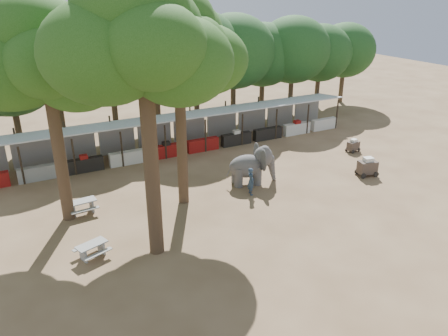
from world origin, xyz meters
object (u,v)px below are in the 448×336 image
yard_tree_center (138,40)px  handler (251,181)px  yard_tree_back (174,43)px  cart_back (353,145)px  picnic_table_near (92,248)px  yard_tree_left (41,56)px  cart_front (367,167)px  picnic_table_far (82,205)px  elephant (252,165)px

yard_tree_center → handler: (6.91, 2.88, -8.40)m
yard_tree_center → yard_tree_back: yard_tree_center is taller
cart_back → picnic_table_near: bearing=-176.5°
yard_tree_left → cart_front: 19.62m
yard_tree_left → yard_tree_center: bearing=-59.0°
yard_tree_back → cart_back: yard_tree_back is taller
cart_front → handler: bearing=-175.9°
yard_tree_left → handler: (9.91, -2.12, -7.39)m
yard_tree_back → handler: (3.91, -1.12, -7.73)m
cart_front → picnic_table_near: bearing=-164.4°
picnic_table_far → yard_tree_center: bearing=-72.1°
handler → cart_front: handler is taller
yard_tree_center → elephant: size_ratio=3.86×
yard_tree_left → yard_tree_center: size_ratio=0.92×
yard_tree_left → picnic_table_far: size_ratio=7.10×
yard_tree_center → elephant: yard_tree_center is taller
handler → picnic_table_far: 9.28m
yard_tree_back → cart_back: (14.12, 1.49, -8.08)m
cart_back → yard_tree_left: bearing=171.2°
yard_tree_left → picnic_table_near: size_ratio=6.72×
picnic_table_near → handler: bearing=-5.7°
elephant → cart_front: 7.43m
elephant → picnic_table_far: (-9.92, 0.81, -0.69)m
yard_tree_left → handler: 12.54m
elephant → handler: 1.65m
handler → yard_tree_left: bearing=87.9°
elephant → cart_back: elephant is taller
yard_tree_center → cart_front: size_ratio=8.65×
picnic_table_far → picnic_table_near: bearing=-100.5°
handler → picnic_table_near: 9.70m
picnic_table_far → cart_back: (19.23, 0.46, -0.01)m
cart_front → cart_back: (2.32, 3.72, -0.14)m
handler → picnic_table_far: bearing=86.6°
yard_tree_left → picnic_table_far: 7.78m
yard_tree_center → handler: bearing=22.6°
handler → picnic_table_far: size_ratio=1.05×
handler → yard_tree_center: bearing=122.7°
yard_tree_center → picnic_table_near: bearing=164.7°
yard_tree_center → cart_back: size_ratio=11.33×
yard_tree_center → cart_back: 19.99m
cart_back → cart_front: bearing=-132.2°
yard_tree_center → cart_front: bearing=6.8°
cart_back → picnic_table_far: bearing=171.1°
yard_tree_center → handler: size_ratio=7.41×
picnic_table_near → elephant: bearing=0.2°
yard_tree_left → cart_front: size_ratio=7.92×
yard_tree_center → yard_tree_back: 5.04m
yard_tree_back → picnic_table_far: (-5.12, 1.04, -8.07)m
cart_front → cart_back: 4.38m
yard_tree_left → elephant: (10.80, -0.78, -7.04)m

